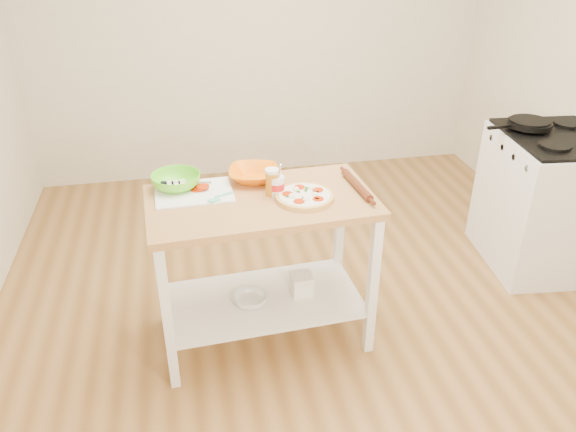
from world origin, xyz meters
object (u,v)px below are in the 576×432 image
Objects in this scene: knife at (179,183)px; orange_bowl at (254,174)px; skillet at (528,124)px; gas_stove at (546,201)px; green_bowl at (176,181)px; shelf_bin at (301,284)px; pizza at (304,196)px; beer_pint at (272,182)px; shelf_glass_bowl at (251,299)px; prep_island at (262,240)px; spatula at (219,197)px; cutting_board at (193,192)px; rolling_pin at (357,185)px; yogurt_tub at (276,186)px.

knife is 0.40m from orange_bowl.
gas_stove is at bearing -51.90° from skillet.
shelf_bin is (0.65, -0.20, -0.62)m from green_bowl.
skillet reaches higher than pizza.
beer_pint is at bearing 171.75° from shelf_bin.
knife is (-0.63, 0.29, 0.00)m from pizza.
gas_stove is 1.91m from pizza.
orange_bowl is at bearing -174.10° from skillet.
pizza is 1.55× the size of shelf_glass_bowl.
shelf_glass_bowl is at bearing -170.86° from shelf_bin.
prep_island is at bearing -167.36° from skillet.
pizza is 1.11× the size of orange_bowl.
pizza is (0.22, -0.05, 0.27)m from prep_island.
knife is at bearing 140.36° from shelf_glass_bowl.
orange_bowl is 1.39× the size of shelf_glass_bowl.
shelf_bin is (0.44, -0.01, -0.60)m from spatula.
orange_bowl is 0.69m from shelf_bin.
skillet reaches higher than spatula.
gas_stove reaches higher than beer_pint.
skillet is at bearing 138.51° from gas_stove.
spatula is 0.95× the size of beer_pint.
spatula is at bearing 154.80° from shelf_glass_bowl.
green_bowl is (-2.29, -0.37, -0.03)m from skillet.
beer_pint is (0.49, -0.17, 0.03)m from green_bowl.
skillet is 1.11× the size of cutting_board.
orange_bowl is at bearing 136.17° from shelf_bin.
shelf_bin is at bearing -165.62° from skillet.
skillet reaches higher than shelf_bin.
shelf_glass_bowl is at bearing -35.37° from green_bowl.
skillet is 1.88m from beer_pint.
beer_pint is (0.28, 0.01, 0.06)m from spatula.
gas_stove reaches higher than rolling_pin.
yogurt_tub reaches higher than spatula.
yogurt_tub is (0.02, -0.00, -0.02)m from beer_pint.
pizza is 0.59m from cutting_board.
prep_island is 0.32m from yogurt_tub.
green_bowl reaches higher than cutting_board.
prep_island is at bearing -158.96° from yogurt_tub.
orange_bowl is 0.70m from shelf_glass_bowl.
skillet is 2.30m from knife.
pizza is at bearing -167.86° from rolling_pin.
spatula reaches higher than shelf_bin.
green_bowl is at bearing 163.19° from shelf_bin.
gas_stove is at bearing 5.27° from orange_bowl.
skillet is at bearing 9.11° from green_bowl.
yogurt_tub reaches higher than skillet.
cutting_board is 0.87m from rolling_pin.
pizza is 0.60m from shelf_bin.
shelf_glass_bowl is at bearing -175.14° from rolling_pin.
green_bowl is at bearing 153.63° from prep_island.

